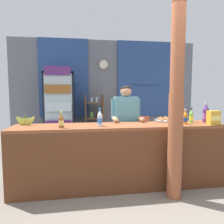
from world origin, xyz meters
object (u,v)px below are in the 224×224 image
object	(u,v)px
drink_fridge	(60,106)
plastic_lawn_chair	(140,131)
soda_bottle_water	(100,119)
soda_bottle_lime_soda	(191,116)
shopkeeper	(126,119)
soda_bottle_grape_soda	(206,114)
bottle_shelf_rack	(94,120)
soda_bottle_orange_soda	(185,118)
timber_post	(176,97)
snack_box_choco_powder	(213,118)
stall_counter	(122,150)
soda_bottle_iced_tea	(61,121)
pastry_tray	(166,120)
banana_bunch	(25,121)

from	to	relation	value
drink_fridge	plastic_lawn_chair	size ratio (longest dim) A/B	2.32
soda_bottle_water	soda_bottle_lime_soda	bearing A→B (deg)	5.40
shopkeeper	soda_bottle_grape_soda	distance (m)	1.29
bottle_shelf_rack	soda_bottle_orange_soda	world-z (taller)	bottle_shelf_rack
timber_post	shopkeeper	bearing A→B (deg)	116.78
bottle_shelf_rack	soda_bottle_orange_soda	bearing A→B (deg)	-63.52
plastic_lawn_chair	snack_box_choco_powder	bearing A→B (deg)	-73.53
soda_bottle_grape_soda	soda_bottle_water	distance (m)	1.72
stall_counter	timber_post	world-z (taller)	timber_post
soda_bottle_grape_soda	soda_bottle_iced_tea	xyz separation A→B (m)	(-2.24, -0.21, -0.04)
soda_bottle_grape_soda	snack_box_choco_powder	xyz separation A→B (m)	(-0.04, -0.25, -0.03)
plastic_lawn_chair	soda_bottle_water	bearing A→B (deg)	-121.66
timber_post	drink_fridge	world-z (taller)	timber_post
soda_bottle_water	soda_bottle_lime_soda	distance (m)	1.46
soda_bottle_grape_soda	soda_bottle_water	size ratio (longest dim) A/B	1.27
drink_fridge	shopkeeper	distance (m)	2.08
pastry_tray	shopkeeper	bearing A→B (deg)	160.26
timber_post	pastry_tray	world-z (taller)	timber_post
stall_counter	soda_bottle_water	bearing A→B (deg)	176.16
stall_counter	snack_box_choco_powder	xyz separation A→B (m)	(1.36, -0.08, 0.46)
drink_fridge	snack_box_choco_powder	world-z (taller)	drink_fridge
stall_counter	timber_post	distance (m)	1.05
bottle_shelf_rack	soda_bottle_orange_soda	size ratio (longest dim) A/B	5.86
timber_post	soda_bottle_orange_soda	distance (m)	0.57
soda_bottle_orange_soda	soda_bottle_iced_tea	distance (m)	1.81
bottle_shelf_rack	soda_bottle_water	bearing A→B (deg)	-91.63
soda_bottle_water	soda_bottle_orange_soda	xyz separation A→B (m)	(1.28, 0.00, -0.01)
timber_post	soda_bottle_lime_soda	xyz separation A→B (m)	(0.50, 0.49, -0.31)
snack_box_choco_powder	pastry_tray	xyz separation A→B (m)	(-0.55, 0.44, -0.08)
plastic_lawn_chair	shopkeeper	distance (m)	1.46
drink_fridge	shopkeeper	size ratio (longest dim) A/B	1.32
stall_counter	snack_box_choco_powder	size ratio (longest dim) A/B	15.02
plastic_lawn_chair	stall_counter	bearing A→B (deg)	-113.55
shopkeeper	soda_bottle_water	size ratio (longest dim) A/B	5.88
plastic_lawn_chair	soda_bottle_iced_tea	size ratio (longest dim) A/B	3.79
stall_counter	banana_bunch	xyz separation A→B (m)	(-1.38, 0.28, 0.41)
soda_bottle_lime_soda	drink_fridge	bearing A→B (deg)	137.25
soda_bottle_grape_soda	soda_bottle_iced_tea	distance (m)	2.25
snack_box_choco_powder	banana_bunch	xyz separation A→B (m)	(-2.74, 0.36, -0.04)
snack_box_choco_powder	soda_bottle_water	bearing A→B (deg)	176.49
soda_bottle_water	snack_box_choco_powder	world-z (taller)	soda_bottle_water
stall_counter	bottle_shelf_rack	size ratio (longest dim) A/B	2.30
snack_box_choco_powder	plastic_lawn_chair	bearing A→B (deg)	106.47
plastic_lawn_chair	soda_bottle_orange_soda	size ratio (longest dim) A/B	3.72
soda_bottle_lime_soda	soda_bottle_orange_soda	bearing A→B (deg)	-142.53
soda_bottle_water	pastry_tray	xyz separation A→B (m)	(1.12, 0.34, -0.09)
stall_counter	drink_fridge	world-z (taller)	drink_fridge
bottle_shelf_rack	snack_box_choco_powder	world-z (taller)	bottle_shelf_rack
drink_fridge	banana_bunch	size ratio (longest dim) A/B	7.07
soda_bottle_water	banana_bunch	distance (m)	1.10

